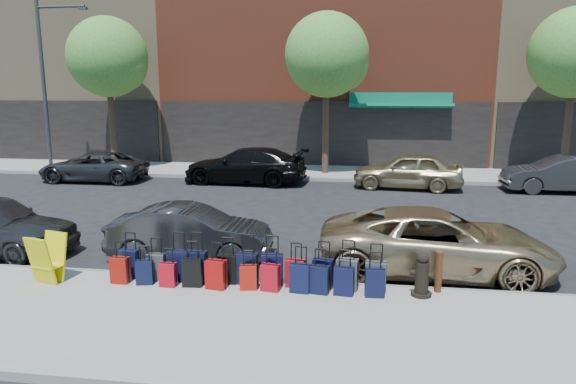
% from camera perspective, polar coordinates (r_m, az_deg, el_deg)
% --- Properties ---
extents(ground, '(120.00, 120.00, 0.00)m').
position_cam_1_polar(ground, '(15.07, -0.42, -4.05)').
color(ground, black).
rests_on(ground, ground).
extents(sidewalk_near, '(60.00, 4.00, 0.15)m').
position_cam_1_polar(sidewalk_near, '(9.05, -6.81, -14.43)').
color(sidewalk_near, gray).
rests_on(sidewalk_near, ground).
extents(sidewalk_far, '(60.00, 4.00, 0.15)m').
position_cam_1_polar(sidewalk_far, '(24.77, 3.06, 2.21)').
color(sidewalk_far, gray).
rests_on(sidewalk_far, ground).
extents(curb_near, '(60.00, 0.08, 0.15)m').
position_cam_1_polar(curb_near, '(10.85, -4.03, -9.88)').
color(curb_near, gray).
rests_on(curb_near, ground).
extents(curb_far, '(60.00, 0.08, 0.15)m').
position_cam_1_polar(curb_far, '(22.79, 2.59, 1.41)').
color(curb_far, gray).
rests_on(curb_far, ground).
extents(building_left, '(15.00, 12.12, 16.00)m').
position_cam_1_polar(building_left, '(37.32, -21.97, 16.68)').
color(building_left, '#8F7958').
rests_on(building_left, ground).
extents(tree_left, '(3.80, 3.80, 7.27)m').
position_cam_1_polar(tree_left, '(26.77, -19.10, 13.76)').
color(tree_left, black).
rests_on(tree_left, sidewalk_far).
extents(tree_center, '(3.80, 3.80, 7.27)m').
position_cam_1_polar(tree_center, '(23.95, 4.67, 14.68)').
color(tree_center, black).
rests_on(tree_center, sidewalk_far).
extents(streetlight, '(2.59, 0.18, 8.00)m').
position_cam_1_polar(streetlight, '(27.59, -25.23, 11.66)').
color(streetlight, '#333338').
rests_on(streetlight, sidewalk_far).
extents(suitcase_front_0, '(0.42, 0.26, 0.95)m').
position_cam_1_polar(suitcase_front_0, '(11.25, -17.14, -7.57)').
color(suitcase_front_0, black).
rests_on(suitcase_front_0, sidewalk_near).
extents(suitcase_front_1, '(0.38, 0.22, 0.88)m').
position_cam_1_polar(suitcase_front_1, '(10.96, -14.43, -8.04)').
color(suitcase_front_1, '#3C3C41').
rests_on(suitcase_front_1, sidewalk_near).
extents(suitcase_front_2, '(0.42, 0.24, 1.01)m').
position_cam_1_polar(suitcase_front_2, '(10.80, -12.03, -8.00)').
color(suitcase_front_2, black).
rests_on(suitcase_front_2, sidewalk_near).
extents(suitcase_front_3, '(0.44, 0.25, 1.03)m').
position_cam_1_polar(suitcase_front_3, '(10.66, -10.14, -8.16)').
color(suitcase_front_3, black).
rests_on(suitcase_front_3, sidewalk_near).
extents(suitcase_front_4, '(0.39, 0.22, 0.94)m').
position_cam_1_polar(suitcase_front_4, '(10.52, -6.74, -8.48)').
color(suitcase_front_4, black).
rests_on(suitcase_front_4, sidewalk_near).
extents(suitcase_front_5, '(0.44, 0.26, 1.01)m').
position_cam_1_polar(suitcase_front_5, '(10.44, -4.54, -8.47)').
color(suitcase_front_5, black).
rests_on(suitcase_front_5, sidewalk_near).
extents(suitcase_front_6, '(0.44, 0.27, 1.01)m').
position_cam_1_polar(suitcase_front_6, '(10.36, -1.78, -8.59)').
color(suitcase_front_6, black).
rests_on(suitcase_front_6, sidewalk_near).
extents(suitcase_front_7, '(0.40, 0.25, 0.90)m').
position_cam_1_polar(suitcase_front_7, '(10.26, 0.83, -9.01)').
color(suitcase_front_7, '#A40A15').
rests_on(suitcase_front_7, sidewalk_near).
extents(suitcase_front_8, '(0.42, 0.28, 0.94)m').
position_cam_1_polar(suitcase_front_8, '(10.23, 3.91, -9.00)').
color(suitcase_front_8, black).
rests_on(suitcase_front_8, sidewalk_near).
extents(suitcase_front_9, '(0.44, 0.29, 1.00)m').
position_cam_1_polar(suitcase_front_9, '(10.17, 6.60, -9.08)').
color(suitcase_front_9, '#3C3C41').
rests_on(suitcase_front_9, sidewalk_near).
extents(suitcase_front_10, '(0.41, 0.24, 0.96)m').
position_cam_1_polar(suitcase_front_10, '(10.16, 9.71, -9.28)').
color(suitcase_front_10, '#3C3C41').
rests_on(suitcase_front_10, sidewalk_near).
extents(suitcase_back_0, '(0.37, 0.23, 0.87)m').
position_cam_1_polar(suitcase_back_0, '(11.00, -18.14, -8.23)').
color(suitcase_back_0, maroon).
rests_on(suitcase_back_0, sidewalk_near).
extents(suitcase_back_1, '(0.36, 0.25, 0.79)m').
position_cam_1_polar(suitcase_back_1, '(10.80, -15.63, -8.58)').
color(suitcase_back_1, black).
rests_on(suitcase_back_1, sidewalk_near).
extents(suitcase_back_2, '(0.33, 0.19, 0.77)m').
position_cam_1_polar(suitcase_back_2, '(10.57, -13.19, -8.93)').
color(suitcase_back_2, '#AD0B18').
rests_on(suitcase_back_2, sidewalk_near).
extents(suitcase_back_3, '(0.41, 0.26, 0.92)m').
position_cam_1_polar(suitcase_back_3, '(10.47, -10.57, -8.75)').
color(suitcase_back_3, black).
rests_on(suitcase_back_3, sidewalk_near).
extents(suitcase_back_4, '(0.42, 0.29, 0.93)m').
position_cam_1_polar(suitcase_back_4, '(10.27, -7.99, -9.05)').
color(suitcase_back_4, '#9E0C0A').
rests_on(suitcase_back_4, sidewalk_near).
extents(suitcase_back_5, '(0.36, 0.24, 0.79)m').
position_cam_1_polar(suitcase_back_5, '(10.18, -4.43, -9.43)').
color(suitcase_back_5, '#A7160A').
rests_on(suitcase_back_5, sidewalk_near).
extents(suitcase_back_6, '(0.39, 0.26, 0.85)m').
position_cam_1_polar(suitcase_back_6, '(10.08, -1.97, -9.47)').
color(suitcase_back_6, '#A60A17').
rests_on(suitcase_back_6, sidewalk_near).
extents(suitcase_back_7, '(0.40, 0.26, 0.91)m').
position_cam_1_polar(suitcase_back_7, '(10.01, 1.35, -9.53)').
color(suitcase_back_7, black).
rests_on(suitcase_back_7, sidewalk_near).
extents(suitcase_back_8, '(0.40, 0.27, 0.88)m').
position_cam_1_polar(suitcase_back_8, '(9.97, 3.51, -9.69)').
color(suitcase_back_8, black).
rests_on(suitcase_back_8, sidewalk_near).
extents(suitcase_back_9, '(0.39, 0.25, 0.88)m').
position_cam_1_polar(suitcase_back_9, '(9.94, 6.23, -9.80)').
color(suitcase_back_9, black).
rests_on(suitcase_back_9, sidewalk_near).
extents(suitcase_back_10, '(0.38, 0.23, 0.87)m').
position_cam_1_polar(suitcase_back_10, '(9.94, 9.63, -9.91)').
color(suitcase_back_10, black).
rests_on(suitcase_back_10, sidewalk_near).
extents(fire_hydrant, '(0.44, 0.39, 0.86)m').
position_cam_1_polar(fire_hydrant, '(10.12, 14.67, -8.98)').
color(fire_hydrant, black).
rests_on(fire_hydrant, sidewalk_near).
extents(bollard, '(0.15, 0.15, 0.81)m').
position_cam_1_polar(bollard, '(10.38, 16.40, -8.43)').
color(bollard, '#38190C').
rests_on(bollard, sidewalk_near).
extents(display_rack, '(0.67, 0.72, 0.99)m').
position_cam_1_polar(display_rack, '(11.50, -25.15, -6.76)').
color(display_rack, yellow).
rests_on(display_rack, sidewalk_near).
extents(car_near_1, '(3.92, 1.55, 1.27)m').
position_cam_1_polar(car_near_1, '(12.55, -10.78, -4.42)').
color(car_near_1, '#2E2E30').
rests_on(car_near_1, ground).
extents(car_near_2, '(5.15, 2.48, 1.41)m').
position_cam_1_polar(car_near_2, '(11.78, 16.25, -5.35)').
color(car_near_2, tan).
rests_on(car_near_2, ground).
extents(car_far_0, '(4.66, 2.16, 1.29)m').
position_cam_1_polar(car_far_0, '(24.24, -20.82, 2.65)').
color(car_far_0, '#333336').
rests_on(car_far_0, ground).
extents(car_far_1, '(5.43, 2.49, 1.54)m').
position_cam_1_polar(car_far_1, '(22.23, -4.80, 2.94)').
color(car_far_1, black).
rests_on(car_far_1, ground).
extents(car_far_2, '(4.54, 2.21, 1.49)m').
position_cam_1_polar(car_far_2, '(21.48, 13.14, 2.33)').
color(car_far_2, tan).
rests_on(car_far_2, ground).
extents(car_far_3, '(4.41, 1.59, 1.45)m').
position_cam_1_polar(car_far_3, '(22.84, 28.11, 1.75)').
color(car_far_3, '#343437').
rests_on(car_far_3, ground).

